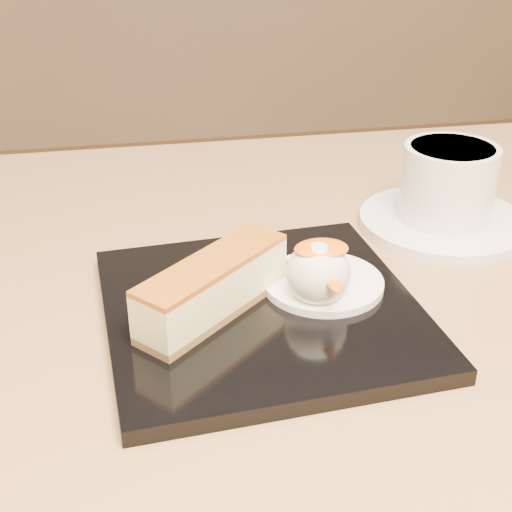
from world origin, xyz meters
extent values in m
cube|color=brown|center=(0.00, 0.00, 0.70)|extent=(0.80, 0.80, 0.04)
cube|color=black|center=(-0.01, 0.01, 0.73)|extent=(0.23, 0.23, 0.01)
cube|color=brown|center=(-0.05, 0.01, 0.73)|extent=(0.12, 0.11, 0.01)
cube|color=#FFEFA6|center=(-0.05, 0.01, 0.75)|extent=(0.12, 0.11, 0.03)
cube|color=#8C4F0F|center=(-0.05, 0.01, 0.77)|extent=(0.12, 0.11, 0.00)
cylinder|color=white|center=(0.04, 0.03, 0.73)|extent=(0.09, 0.09, 0.01)
sphere|color=white|center=(0.03, 0.01, 0.76)|extent=(0.05, 0.05, 0.05)
ellipsoid|color=orange|center=(0.03, 0.01, 0.77)|extent=(0.04, 0.03, 0.01)
ellipsoid|color=#32882C|center=(0.01, 0.05, 0.74)|extent=(0.02, 0.02, 0.00)
ellipsoid|color=#32882C|center=(0.02, 0.06, 0.74)|extent=(0.02, 0.02, 0.00)
ellipsoid|color=#32882C|center=(0.00, 0.06, 0.74)|extent=(0.01, 0.02, 0.00)
cylinder|color=white|center=(0.18, 0.13, 0.72)|extent=(0.15, 0.15, 0.01)
cylinder|color=white|center=(0.18, 0.13, 0.76)|extent=(0.08, 0.08, 0.07)
cylinder|color=black|center=(0.18, 0.13, 0.79)|extent=(0.07, 0.07, 0.00)
torus|color=white|center=(0.22, 0.15, 0.76)|extent=(0.05, 0.03, 0.05)
camera|label=1|loc=(-0.10, -0.41, 1.00)|focal=50.00mm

